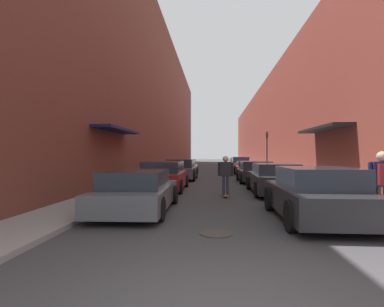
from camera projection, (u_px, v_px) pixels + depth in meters
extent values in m
plane|color=#38383A|center=(216.00, 172.00, 28.77)|extent=(141.88, 141.88, 0.00)
cube|color=gray|center=(178.00, 168.00, 35.52)|extent=(1.80, 64.49, 0.12)
cube|color=gray|center=(253.00, 168.00, 34.89)|extent=(1.80, 64.49, 0.12)
cube|color=brown|center=(154.00, 103.00, 35.74)|extent=(4.00, 64.49, 15.72)
cube|color=#141947|center=(117.00, 130.00, 14.65)|extent=(1.00, 4.80, 0.12)
cube|color=brown|center=(278.00, 127.00, 34.69)|extent=(4.00, 64.49, 9.65)
cube|color=black|center=(323.00, 129.00, 13.95)|extent=(1.00, 4.80, 0.12)
cube|color=#515459|center=(138.00, 196.00, 9.03)|extent=(2.02, 4.50, 0.57)
cube|color=#232833|center=(136.00, 179.00, 8.81)|extent=(1.74, 2.36, 0.48)
cylinder|color=black|center=(122.00, 194.00, 10.47)|extent=(0.18, 0.64, 0.64)
cylinder|color=black|center=(175.00, 195.00, 10.34)|extent=(0.18, 0.64, 0.64)
cylinder|color=black|center=(89.00, 208.00, 7.72)|extent=(0.18, 0.64, 0.64)
cylinder|color=black|center=(160.00, 209.00, 7.58)|extent=(0.18, 0.64, 0.64)
cube|color=maroon|center=(164.00, 179.00, 14.30)|extent=(1.93, 4.52, 0.69)
cube|color=#232833|center=(163.00, 167.00, 14.08)|extent=(1.69, 2.36, 0.51)
cylinder|color=black|center=(151.00, 181.00, 15.76)|extent=(0.18, 0.62, 0.62)
cylinder|color=black|center=(186.00, 181.00, 15.63)|extent=(0.18, 0.62, 0.62)
cylinder|color=black|center=(138.00, 186.00, 12.97)|extent=(0.18, 0.62, 0.62)
cylinder|color=black|center=(180.00, 187.00, 12.84)|extent=(0.18, 0.62, 0.62)
cube|color=#515459|center=(181.00, 172.00, 20.04)|extent=(2.03, 4.08, 0.63)
cube|color=#232833|center=(181.00, 163.00, 19.84)|extent=(1.75, 2.14, 0.54)
cylinder|color=black|center=(170.00, 173.00, 21.36)|extent=(0.18, 0.72, 0.72)
cylinder|color=black|center=(196.00, 173.00, 21.22)|extent=(0.18, 0.72, 0.72)
cylinder|color=black|center=(164.00, 176.00, 18.86)|extent=(0.18, 0.72, 0.72)
cylinder|color=black|center=(194.00, 176.00, 18.73)|extent=(0.18, 0.72, 0.72)
cube|color=silver|center=(186.00, 169.00, 25.06)|extent=(1.81, 3.99, 0.62)
cube|color=#232833|center=(186.00, 162.00, 24.86)|extent=(1.58, 2.08, 0.51)
cylinder|color=black|center=(177.00, 170.00, 26.35)|extent=(0.18, 0.67, 0.67)
cylinder|color=black|center=(197.00, 170.00, 26.22)|extent=(0.18, 0.67, 0.67)
cylinder|color=black|center=(174.00, 171.00, 23.89)|extent=(0.18, 0.67, 0.67)
cylinder|color=black|center=(195.00, 171.00, 23.77)|extent=(0.18, 0.67, 0.67)
cube|color=#232326|center=(315.00, 200.00, 7.75)|extent=(1.97, 4.13, 0.66)
cube|color=#232833|center=(318.00, 178.00, 7.55)|extent=(1.72, 2.15, 0.52)
cylinder|color=black|center=(269.00, 199.00, 9.09)|extent=(0.18, 0.71, 0.71)
cylinder|color=black|center=(333.00, 199.00, 8.95)|extent=(0.18, 0.71, 0.71)
cylinder|color=black|center=(291.00, 216.00, 6.55)|extent=(0.18, 0.71, 0.71)
cylinder|color=black|center=(381.00, 218.00, 6.41)|extent=(0.18, 0.71, 0.71)
cube|color=#232326|center=(274.00, 182.00, 13.03)|extent=(2.00, 4.58, 0.69)
cube|color=#232833|center=(275.00, 169.00, 12.81)|extent=(1.73, 2.39, 0.45)
cylinder|color=black|center=(249.00, 183.00, 14.51)|extent=(0.18, 0.63, 0.63)
cylinder|color=black|center=(288.00, 183.00, 14.37)|extent=(0.18, 0.63, 0.63)
cylinder|color=black|center=(257.00, 190.00, 11.70)|extent=(0.18, 0.63, 0.63)
cylinder|color=black|center=(306.00, 190.00, 11.56)|extent=(0.18, 0.63, 0.63)
cube|color=#232326|center=(255.00, 174.00, 18.27)|extent=(1.97, 3.95, 0.57)
cube|color=#232833|center=(256.00, 166.00, 18.07)|extent=(1.72, 2.06, 0.53)
cylinder|color=black|center=(238.00, 175.00, 19.55)|extent=(0.18, 0.66, 0.66)
cylinder|color=black|center=(268.00, 175.00, 19.42)|extent=(0.18, 0.66, 0.66)
cylinder|color=black|center=(241.00, 178.00, 17.12)|extent=(0.18, 0.66, 0.66)
cylinder|color=black|center=(275.00, 178.00, 16.98)|extent=(0.18, 0.66, 0.66)
cube|color=maroon|center=(248.00, 170.00, 23.87)|extent=(1.96, 4.51, 0.56)
cube|color=#232833|center=(248.00, 164.00, 23.65)|extent=(1.70, 2.36, 0.40)
cylinder|color=black|center=(235.00, 170.00, 25.32)|extent=(0.18, 0.69, 0.69)
cylinder|color=black|center=(257.00, 170.00, 25.19)|extent=(0.18, 0.69, 0.69)
cylinder|color=black|center=(238.00, 172.00, 22.55)|extent=(0.18, 0.69, 0.69)
cylinder|color=black|center=(262.00, 172.00, 22.42)|extent=(0.18, 0.69, 0.69)
cube|color=gray|center=(240.00, 166.00, 29.57)|extent=(1.80, 4.63, 0.69)
cube|color=#232833|center=(240.00, 160.00, 29.34)|extent=(1.56, 2.42, 0.55)
cylinder|color=black|center=(230.00, 167.00, 31.05)|extent=(0.18, 0.72, 0.72)
cylinder|color=black|center=(247.00, 167.00, 30.93)|extent=(0.18, 0.72, 0.72)
cylinder|color=black|center=(232.00, 168.00, 28.20)|extent=(0.18, 0.72, 0.72)
cylinder|color=black|center=(250.00, 168.00, 28.08)|extent=(0.18, 0.72, 0.72)
cube|color=maroon|center=(237.00, 165.00, 34.72)|extent=(1.90, 4.11, 0.62)
cube|color=#232833|center=(237.00, 160.00, 34.51)|extent=(1.65, 2.15, 0.48)
cylinder|color=black|center=(229.00, 166.00, 36.04)|extent=(0.18, 0.60, 0.60)
cylinder|color=black|center=(244.00, 166.00, 35.91)|extent=(0.18, 0.60, 0.60)
cylinder|color=black|center=(230.00, 167.00, 33.52)|extent=(0.18, 0.60, 0.60)
cylinder|color=black|center=(246.00, 167.00, 33.39)|extent=(0.18, 0.60, 0.60)
cube|color=brown|center=(226.00, 195.00, 11.98)|extent=(0.20, 0.78, 0.02)
cylinder|color=beige|center=(224.00, 195.00, 12.23)|extent=(0.03, 0.06, 0.06)
cylinder|color=beige|center=(227.00, 195.00, 12.22)|extent=(0.03, 0.06, 0.06)
cylinder|color=beige|center=(224.00, 197.00, 11.74)|extent=(0.03, 0.06, 0.06)
cylinder|color=beige|center=(228.00, 197.00, 11.72)|extent=(0.03, 0.06, 0.06)
cylinder|color=#2D3351|center=(224.00, 186.00, 11.99)|extent=(0.11, 0.11, 0.75)
cylinder|color=#2D3351|center=(228.00, 186.00, 11.97)|extent=(0.11, 0.11, 0.75)
cube|color=#232328|center=(226.00, 169.00, 11.98)|extent=(0.45, 0.20, 0.58)
sphere|color=beige|center=(226.00, 159.00, 11.98)|extent=(0.24, 0.24, 0.24)
cylinder|color=#232328|center=(219.00, 169.00, 12.00)|extent=(0.09, 0.09, 0.54)
cylinder|color=#232328|center=(232.00, 169.00, 11.96)|extent=(0.09, 0.09, 0.54)
cylinder|color=#332D28|center=(216.00, 233.00, 6.44)|extent=(0.70, 0.70, 0.02)
cylinder|color=#2D2D2D|center=(267.00, 153.00, 22.80)|extent=(0.10, 0.10, 3.30)
cube|color=#332D0F|center=(267.00, 135.00, 22.80)|extent=(0.16, 0.16, 0.45)
sphere|color=red|center=(267.00, 133.00, 22.71)|extent=(0.11, 0.11, 0.11)
cylinder|color=#47423D|center=(379.00, 203.00, 7.38)|extent=(0.12, 0.12, 0.80)
cube|color=#191E4C|center=(382.00, 174.00, 7.37)|extent=(0.48, 0.21, 0.61)
sphere|color=tan|center=(382.00, 156.00, 7.37)|extent=(0.25, 0.25, 0.25)
cylinder|color=#191E4C|center=(370.00, 174.00, 7.39)|extent=(0.10, 0.10, 0.58)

